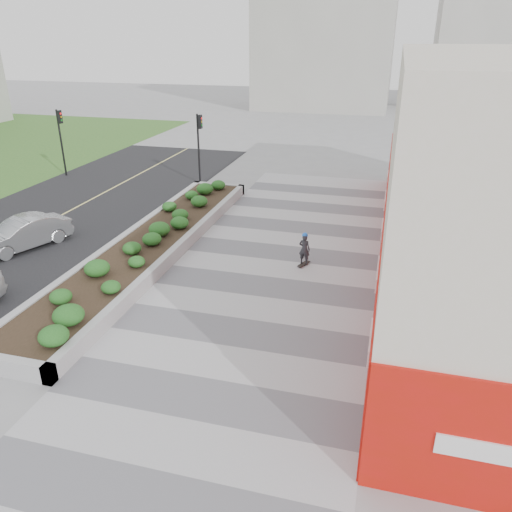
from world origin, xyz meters
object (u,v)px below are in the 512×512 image
Objects in this scene: planter at (151,241)px; car_silver at (23,234)px; traffic_signal_far at (61,133)px; traffic_signal_near at (199,139)px; skateboarder at (304,249)px.

car_silver is at bearing -167.52° from planter.
planter is 4.29× the size of traffic_signal_far.
planter is at bearing 34.92° from car_silver.
traffic_signal_near is 1.00× the size of traffic_signal_far.
traffic_signal_far reaches higher than planter.
traffic_signal_near is at bearing 99.35° from planter.
skateboarder is at bearing -29.28° from traffic_signal_far.
traffic_signal_near is 13.38m from skateboarder.
car_silver is (-11.97, -1.39, -0.04)m from skateboarder.
skateboarder is (17.49, -9.80, -2.05)m from traffic_signal_far.
skateboarder is 0.35× the size of car_silver.
traffic_signal_far is 20.15m from skateboarder.
traffic_signal_near is 1.04× the size of car_silver.
traffic_signal_near is 3.00× the size of skateboarder.
skateboarder is (8.29, -10.30, -2.05)m from traffic_signal_near.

